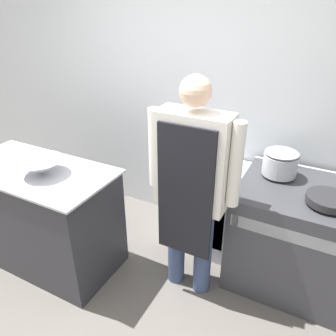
# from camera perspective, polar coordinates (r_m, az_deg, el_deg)

# --- Properties ---
(ground_plane) EXTENTS (14.00, 14.00, 0.00)m
(ground_plane) POSITION_cam_1_polar(r_m,az_deg,el_deg) (2.72, -12.41, -26.46)
(ground_plane) COLOR #5B5651
(wall_back) EXTENTS (8.00, 0.05, 2.70)m
(wall_back) POSITION_cam_1_polar(r_m,az_deg,el_deg) (3.18, 4.88, 12.34)
(wall_back) COLOR silver
(wall_back) RESTS_ON ground_plane
(prep_counter) EXTENTS (1.35, 0.68, 0.94)m
(prep_counter) POSITION_cam_1_polar(r_m,az_deg,el_deg) (3.11, -20.90, -7.82)
(prep_counter) COLOR #2D2D33
(prep_counter) RESTS_ON ground_plane
(stove) EXTENTS (0.92, 0.80, 0.90)m
(stove) POSITION_cam_1_polar(r_m,az_deg,el_deg) (2.93, 20.80, -10.93)
(stove) COLOR #38383D
(stove) RESTS_ON ground_plane
(fridge_unit) EXTENTS (0.69, 0.57, 0.81)m
(fridge_unit) POSITION_cam_1_polar(r_m,az_deg,el_deg) (3.19, 6.29, -6.31)
(fridge_unit) COLOR silver
(fridge_unit) RESTS_ON ground_plane
(person_cook) EXTENTS (0.70, 0.24, 1.76)m
(person_cook) POSITION_cam_1_polar(r_m,az_deg,el_deg) (2.35, 4.14, -2.15)
(person_cook) COLOR #38476B
(person_cook) RESTS_ON ground_plane
(mixing_bowl) EXTENTS (0.36, 0.36, 0.13)m
(mixing_bowl) POSITION_cam_1_polar(r_m,az_deg,el_deg) (2.74, -21.27, 0.17)
(mixing_bowl) COLOR #B2B5BC
(mixing_bowl) RESTS_ON prep_counter
(stock_pot) EXTENTS (0.27, 0.27, 0.21)m
(stock_pot) POSITION_cam_1_polar(r_m,az_deg,el_deg) (2.78, 19.00, 0.97)
(stock_pot) COLOR #B2B5BC
(stock_pot) RESTS_ON stove
(saute_pan) EXTENTS (0.30, 0.30, 0.05)m
(saute_pan) POSITION_cam_1_polar(r_m,az_deg,el_deg) (2.55, 26.14, -4.97)
(saute_pan) COLOR #262628
(saute_pan) RESTS_ON stove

